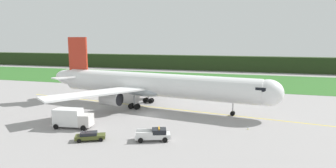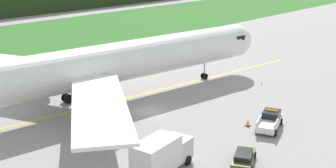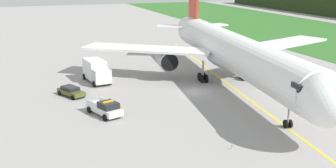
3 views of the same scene
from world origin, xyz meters
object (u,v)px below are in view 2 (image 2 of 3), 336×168
airliner (101,66)px  catering_truck (161,154)px  apron_cone (248,123)px  staff_car (244,157)px  ops_pickup_truck (270,121)px

airliner → catering_truck: 20.07m
airliner → apron_cone: size_ratio=74.81×
staff_car → ops_pickup_truck: bearing=16.3°
catering_truck → staff_car: bearing=-36.3°
ops_pickup_truck → catering_truck: catering_truck is taller
catering_truck → airliner: bearing=66.1°
staff_car → apron_cone: size_ratio=6.37×
airliner → apron_cone: (6.36, -17.84, -4.64)m
ops_pickup_truck → catering_truck: 15.62m
apron_cone → airliner: bearing=109.6°
staff_car → apron_cone: bearing=30.6°
catering_truck → apron_cone: (14.37, 0.27, -1.39)m
airliner → catering_truck: bearing=-113.9°
ops_pickup_truck → apron_cone: bearing=117.7°
catering_truck → staff_car: (6.21, -4.56, -1.05)m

